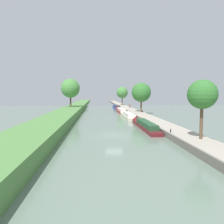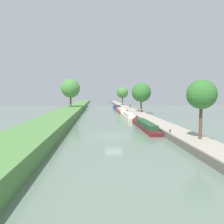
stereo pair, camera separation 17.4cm
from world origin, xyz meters
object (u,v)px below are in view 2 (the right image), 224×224
mooring_bollard_near (170,131)px  person_walking (130,106)px  narrowboat_maroon (144,125)px  narrowboat_cream (128,115)px  narrowboat_blue (117,107)px  mooring_bollard_far (120,105)px  park_bench (142,111)px  narrowboat_red (121,110)px

mooring_bollard_near → person_walking: bearing=87.5°
narrowboat_maroon → narrowboat_cream: 18.29m
narrowboat_cream → mooring_bollard_near: 27.28m
narrowboat_maroon → narrowboat_blue: bearing=90.3°
person_walking → mooring_bollard_far: 16.76m
narrowboat_blue → mooring_bollard_near: narrowboat_blue is taller
narrowboat_maroon → park_bench: bearing=79.1°
narrowboat_cream → narrowboat_blue: (0.12, 33.63, 0.07)m
narrowboat_cream → person_walking: 24.23m
person_walking → mooring_bollard_near: (-2.19, -51.01, -0.65)m
narrowboat_blue → narrowboat_cream: bearing=-90.2°
narrowboat_maroon → narrowboat_blue: (-0.30, 51.91, 0.03)m
narrowboat_maroon → person_walking: (3.86, 42.10, 1.12)m
narrowboat_red → narrowboat_blue: narrowboat_blue is taller
narrowboat_blue → park_bench: 27.90m
mooring_bollard_near → mooring_bollard_far: same height
park_bench → mooring_bollard_far: bearing=95.1°
mooring_bollard_far → narrowboat_blue: bearing=-106.1°
person_walking → mooring_bollard_far: bearing=97.5°
narrowboat_cream → mooring_bollard_far: narrowboat_cream is taller
mooring_bollard_near → mooring_bollard_far: (0.00, 67.62, 0.00)m
mooring_bollard_near → mooring_bollard_far: 67.62m
narrowboat_red → person_walking: (4.23, 7.25, 1.15)m
narrowboat_blue → person_walking: size_ratio=9.34×
narrowboat_blue → park_bench: (5.02, -27.44, 0.56)m
narrowboat_maroon → mooring_bollard_far: bearing=88.4°
mooring_bollard_near → park_bench: 33.52m
narrowboat_cream → person_walking: (4.27, 23.82, 1.16)m
narrowboat_cream → narrowboat_maroon: bearing=-88.7°
narrowboat_maroon → person_walking: person_walking is taller
narrowboat_cream → narrowboat_red: 16.56m
mooring_bollard_near → park_bench: bearing=84.8°
mooring_bollard_near → mooring_bollard_far: size_ratio=1.00×
person_walking → mooring_bollard_far: size_ratio=3.69×
person_walking → park_bench: size_ratio=1.11×
person_walking → mooring_bollard_near: person_walking is taller
park_bench → mooring_bollard_near: bearing=-95.2°
narrowboat_cream → narrowboat_blue: size_ratio=1.07×
narrowboat_red → person_walking: bearing=59.8°
mooring_bollard_far → park_bench: size_ratio=0.30×
narrowboat_maroon → narrowboat_cream: narrowboat_maroon is taller
narrowboat_blue → person_walking: person_walking is taller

